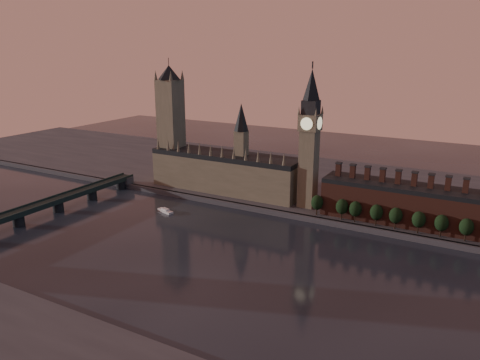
# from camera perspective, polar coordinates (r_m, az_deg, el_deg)

# --- Properties ---
(ground) EXTENTS (900.00, 900.00, 0.00)m
(ground) POSITION_cam_1_polar(r_m,az_deg,el_deg) (274.00, -2.43, -10.23)
(ground) COLOR black
(ground) RESTS_ON ground
(north_bank) EXTENTS (900.00, 182.00, 4.00)m
(north_bank) POSITION_cam_1_polar(r_m,az_deg,el_deg) (425.10, 10.21, -0.55)
(north_bank) COLOR #4B4B50
(north_bank) RESTS_ON ground
(palace_of_westminster) EXTENTS (130.00, 30.30, 74.00)m
(palace_of_westminster) POSITION_cam_1_polar(r_m,az_deg,el_deg) (390.42, -1.71, 1.21)
(palace_of_westminster) COLOR #786C55
(palace_of_westminster) RESTS_ON north_bank
(victoria_tower) EXTENTS (24.00, 24.00, 108.00)m
(victoria_tower) POSITION_cam_1_polar(r_m,az_deg,el_deg) (413.69, -8.43, 7.18)
(victoria_tower) COLOR #786C55
(victoria_tower) RESTS_ON north_bank
(big_ben) EXTENTS (15.00, 15.00, 107.00)m
(big_ben) POSITION_cam_1_polar(r_m,az_deg,el_deg) (346.66, 8.48, 5.13)
(big_ben) COLOR #786C55
(big_ben) RESTS_ON north_bank
(chimney_block) EXTENTS (110.00, 25.00, 37.00)m
(chimney_block) POSITION_cam_1_polar(r_m,az_deg,el_deg) (338.83, 19.33, -2.69)
(chimney_block) COLOR brown
(chimney_block) RESTS_ON north_bank
(embankment_tree_0) EXTENTS (8.60, 8.60, 14.88)m
(embankment_tree_0) POSITION_cam_1_polar(r_m,az_deg,el_deg) (339.57, 9.38, -2.71)
(embankment_tree_0) COLOR black
(embankment_tree_0) RESTS_ON north_bank
(embankment_tree_1) EXTENTS (8.60, 8.60, 14.88)m
(embankment_tree_1) POSITION_cam_1_polar(r_m,az_deg,el_deg) (333.92, 12.33, -3.19)
(embankment_tree_1) COLOR black
(embankment_tree_1) RESTS_ON north_bank
(embankment_tree_2) EXTENTS (8.60, 8.60, 14.88)m
(embankment_tree_2) POSITION_cam_1_polar(r_m,az_deg,el_deg) (331.43, 13.89, -3.44)
(embankment_tree_2) COLOR black
(embankment_tree_2) RESTS_ON north_bank
(embankment_tree_3) EXTENTS (8.60, 8.60, 14.88)m
(embankment_tree_3) POSITION_cam_1_polar(r_m,az_deg,el_deg) (328.60, 16.30, -3.79)
(embankment_tree_3) COLOR black
(embankment_tree_3) RESTS_ON north_bank
(embankment_tree_4) EXTENTS (8.60, 8.60, 14.88)m
(embankment_tree_4) POSITION_cam_1_polar(r_m,az_deg,el_deg) (326.24, 18.45, -4.12)
(embankment_tree_4) COLOR black
(embankment_tree_4) RESTS_ON north_bank
(embankment_tree_5) EXTENTS (8.60, 8.60, 14.88)m
(embankment_tree_5) POSITION_cam_1_polar(r_m,az_deg,el_deg) (323.85, 20.96, -4.52)
(embankment_tree_5) COLOR black
(embankment_tree_5) RESTS_ON north_bank
(embankment_tree_6) EXTENTS (8.60, 8.60, 14.88)m
(embankment_tree_6) POSITION_cam_1_polar(r_m,az_deg,el_deg) (323.11, 23.35, -4.83)
(embankment_tree_6) COLOR black
(embankment_tree_6) RESTS_ON north_bank
(embankment_tree_7) EXTENTS (8.60, 8.60, 14.88)m
(embankment_tree_7) POSITION_cam_1_polar(r_m,az_deg,el_deg) (322.59, 25.88, -5.17)
(embankment_tree_7) COLOR black
(embankment_tree_7) RESTS_ON north_bank
(westminster_bridge) EXTENTS (14.00, 200.00, 11.55)m
(westminster_bridge) POSITION_cam_1_polar(r_m,az_deg,el_deg) (369.41, -23.67, -3.33)
(westminster_bridge) COLOR #1E2E2A
(westminster_bridge) RESTS_ON ground
(river_boat) EXTENTS (15.42, 8.41, 2.97)m
(river_boat) POSITION_cam_1_polar(r_m,az_deg,el_deg) (359.43, -9.09, -3.72)
(river_boat) COLOR silver
(river_boat) RESTS_ON ground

